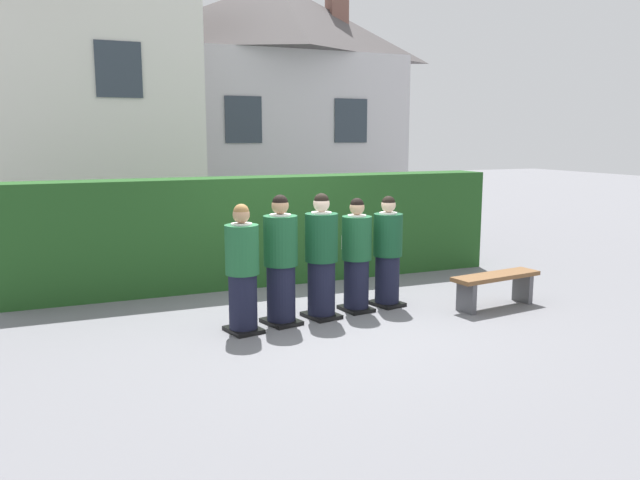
% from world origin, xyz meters
% --- Properties ---
extents(ground_plane, '(60.00, 60.00, 0.00)m').
position_xyz_m(ground_plane, '(0.00, 0.00, 0.00)').
color(ground_plane, slate).
extents(student_front_row_0, '(0.46, 0.53, 1.60)m').
position_xyz_m(student_front_row_0, '(-1.12, -0.22, 0.76)').
color(student_front_row_0, black).
rests_on(student_front_row_0, ground).
extents(student_front_row_1, '(0.50, 0.57, 1.68)m').
position_xyz_m(student_front_row_1, '(-0.57, -0.07, 0.80)').
color(student_front_row_1, black).
rests_on(student_front_row_1, ground).
extents(student_front_row_2, '(0.48, 0.55, 1.67)m').
position_xyz_m(student_front_row_2, '(0.01, -0.01, 0.80)').
color(student_front_row_2, black).
rests_on(student_front_row_2, ground).
extents(student_front_row_3, '(0.42, 0.52, 1.57)m').
position_xyz_m(student_front_row_3, '(0.59, 0.11, 0.75)').
color(student_front_row_3, black).
rests_on(student_front_row_3, ground).
extents(student_front_row_4, '(0.46, 0.53, 1.58)m').
position_xyz_m(student_front_row_4, '(1.12, 0.18, 0.75)').
color(student_front_row_4, black).
rests_on(student_front_row_4, ground).
extents(hedge, '(8.01, 0.70, 1.75)m').
position_xyz_m(hedge, '(0.00, 2.24, 0.88)').
color(hedge, '#214C1E').
rests_on(hedge, ground).
extents(school_building_main, '(6.66, 3.36, 6.38)m').
position_xyz_m(school_building_main, '(2.44, 8.76, 3.28)').
color(school_building_main, silver).
rests_on(school_building_main, ground).
extents(school_building_annex, '(6.68, 3.31, 7.88)m').
position_xyz_m(school_building_annex, '(-3.30, 7.50, 4.04)').
color(school_building_annex, silver).
rests_on(school_building_annex, ground).
extents(wooden_bench, '(1.44, 0.54, 0.48)m').
position_xyz_m(wooden_bench, '(2.49, -0.50, 0.35)').
color(wooden_bench, brown).
rests_on(wooden_bench, ground).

